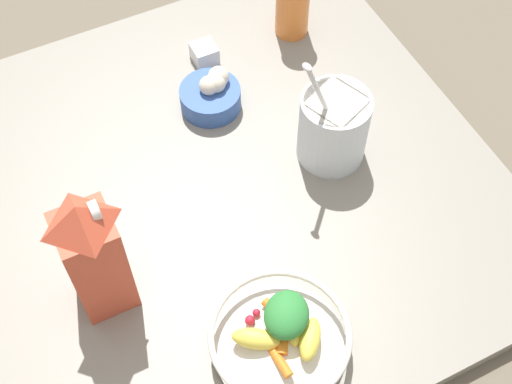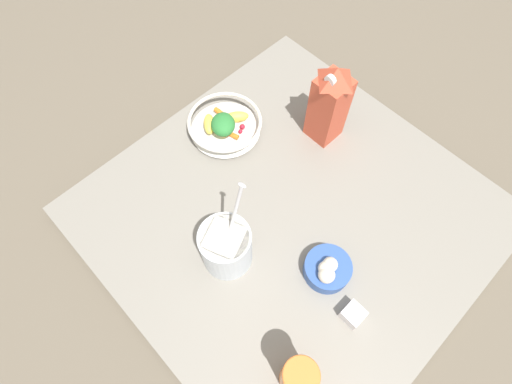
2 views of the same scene
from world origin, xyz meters
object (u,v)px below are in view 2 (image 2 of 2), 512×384
Objects in this scene: drinking_cup at (298,377)px; garlic_bowl at (327,269)px; milk_carton at (329,103)px; yogurt_tub at (226,246)px; fruit_bowl at (225,125)px; spice_jar at (353,315)px.

garlic_bowl is (-0.11, 0.22, -0.05)m from drinking_cup.
yogurt_tub reaches higher than milk_carton.
milk_carton is (0.20, 0.20, 0.09)m from fruit_bowl.
yogurt_tub is 1.69× the size of drinking_cup.
milk_carton is at bearing 126.34° from drinking_cup.
garlic_bowl is at bearing 36.40° from yogurt_tub.
drinking_cup reaches higher than garlic_bowl.
drinking_cup is at bearing -53.66° from milk_carton.
fruit_bowl is 0.79× the size of yogurt_tub.
milk_carton reaches higher than garlic_bowl.
yogurt_tub is at bearing -41.07° from fruit_bowl.
garlic_bowl is (-0.11, 0.03, 0.01)m from spice_jar.
fruit_bowl is 4.62× the size of spice_jar.
drinking_cup is at bearing -90.29° from spice_jar.
fruit_bowl is 0.30m from milk_carton.
fruit_bowl is at bearing 167.66° from garlic_bowl.
fruit_bowl is 0.49m from garlic_bowl.
garlic_bowl is (0.48, -0.10, -0.01)m from fruit_bowl.
spice_jar is 0.40× the size of garlic_bowl.
yogurt_tub is 0.25m from garlic_bowl.
fruit_bowl is 0.67m from drinking_cup.
spice_jar is at bearing -13.28° from fruit_bowl.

